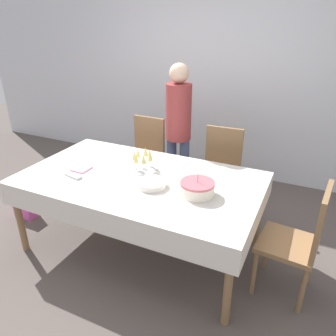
{
  "coord_description": "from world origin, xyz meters",
  "views": [
    {
      "loc": [
        1.33,
        -2.23,
        2.03
      ],
      "look_at": [
        0.25,
        0.05,
        0.86
      ],
      "focal_mm": 35.0,
      "sensor_mm": 36.0,
      "label": 1
    }
  ],
  "objects_px": {
    "dining_chair_far_right": "(220,168)",
    "person_standing": "(178,123)",
    "dining_chair_right_end": "(301,238)",
    "champagne_tray": "(143,160)",
    "birthday_cake": "(197,188)",
    "plate_stack_main": "(152,184)",
    "dining_chair_far_left": "(145,154)",
    "gift_bag": "(25,207)"
  },
  "relations": [
    {
      "from": "champagne_tray",
      "to": "dining_chair_right_end",
      "type": "bearing_deg",
      "value": -6.89
    },
    {
      "from": "plate_stack_main",
      "to": "person_standing",
      "type": "relative_size",
      "value": 0.15
    },
    {
      "from": "dining_chair_far_right",
      "to": "person_standing",
      "type": "distance_m",
      "value": 0.68
    },
    {
      "from": "champagne_tray",
      "to": "gift_bag",
      "type": "xyz_separation_m",
      "value": [
        -1.36,
        -0.27,
        -0.71
      ]
    },
    {
      "from": "dining_chair_far_left",
      "to": "dining_chair_far_right",
      "type": "relative_size",
      "value": 1.0
    },
    {
      "from": "dining_chair_right_end",
      "to": "champagne_tray",
      "type": "xyz_separation_m",
      "value": [
        -1.43,
        0.17,
        0.3
      ]
    },
    {
      "from": "dining_chair_far_left",
      "to": "person_standing",
      "type": "distance_m",
      "value": 0.6
    },
    {
      "from": "dining_chair_far_left",
      "to": "dining_chair_right_end",
      "type": "relative_size",
      "value": 1.0
    },
    {
      "from": "birthday_cake",
      "to": "plate_stack_main",
      "type": "bearing_deg",
      "value": -175.04
    },
    {
      "from": "champagne_tray",
      "to": "plate_stack_main",
      "type": "bearing_deg",
      "value": -48.77
    },
    {
      "from": "dining_chair_far_right",
      "to": "dining_chair_right_end",
      "type": "distance_m",
      "value": 1.3
    },
    {
      "from": "birthday_cake",
      "to": "champagne_tray",
      "type": "xyz_separation_m",
      "value": [
        -0.63,
        0.23,
        0.04
      ]
    },
    {
      "from": "dining_chair_far_left",
      "to": "champagne_tray",
      "type": "height_order",
      "value": "dining_chair_far_left"
    },
    {
      "from": "dining_chair_far_right",
      "to": "gift_bag",
      "type": "xyz_separation_m",
      "value": [
        -1.88,
        -1.03,
        -0.41
      ]
    },
    {
      "from": "plate_stack_main",
      "to": "champagne_tray",
      "type": "bearing_deg",
      "value": 131.23
    },
    {
      "from": "dining_chair_right_end",
      "to": "dining_chair_far_right",
      "type": "bearing_deg",
      "value": 134.28
    },
    {
      "from": "birthday_cake",
      "to": "plate_stack_main",
      "type": "height_order",
      "value": "birthday_cake"
    },
    {
      "from": "dining_chair_far_right",
      "to": "champagne_tray",
      "type": "relative_size",
      "value": 3.38
    },
    {
      "from": "plate_stack_main",
      "to": "person_standing",
      "type": "height_order",
      "value": "person_standing"
    },
    {
      "from": "champagne_tray",
      "to": "gift_bag",
      "type": "height_order",
      "value": "champagne_tray"
    },
    {
      "from": "dining_chair_far_right",
      "to": "birthday_cake",
      "type": "xyz_separation_m",
      "value": [
        0.1,
        -0.99,
        0.27
      ]
    },
    {
      "from": "birthday_cake",
      "to": "person_standing",
      "type": "distance_m",
      "value": 1.22
    },
    {
      "from": "dining_chair_far_right",
      "to": "gift_bag",
      "type": "distance_m",
      "value": 2.18
    },
    {
      "from": "dining_chair_right_end",
      "to": "birthday_cake",
      "type": "xyz_separation_m",
      "value": [
        -0.81,
        -0.06,
        0.27
      ]
    },
    {
      "from": "birthday_cake",
      "to": "person_standing",
      "type": "height_order",
      "value": "person_standing"
    },
    {
      "from": "birthday_cake",
      "to": "gift_bag",
      "type": "distance_m",
      "value": 2.09
    },
    {
      "from": "plate_stack_main",
      "to": "dining_chair_far_left",
      "type": "bearing_deg",
      "value": 121.86
    },
    {
      "from": "dining_chair_far_right",
      "to": "person_standing",
      "type": "height_order",
      "value": "person_standing"
    },
    {
      "from": "gift_bag",
      "to": "birthday_cake",
      "type": "bearing_deg",
      "value": 1.02
    },
    {
      "from": "plate_stack_main",
      "to": "dining_chair_right_end",
      "type": "bearing_deg",
      "value": 4.54
    },
    {
      "from": "birthday_cake",
      "to": "person_standing",
      "type": "xyz_separation_m",
      "value": [
        -0.62,
        1.04,
        0.17
      ]
    },
    {
      "from": "dining_chair_right_end",
      "to": "person_standing",
      "type": "distance_m",
      "value": 1.79
    },
    {
      "from": "dining_chair_right_end",
      "to": "plate_stack_main",
      "type": "xyz_separation_m",
      "value": [
        -1.2,
        -0.1,
        0.23
      ]
    },
    {
      "from": "champagne_tray",
      "to": "birthday_cake",
      "type": "bearing_deg",
      "value": -20.56
    },
    {
      "from": "dining_chair_far_right",
      "to": "person_standing",
      "type": "relative_size",
      "value": 0.6
    },
    {
      "from": "gift_bag",
      "to": "dining_chair_far_left",
      "type": "bearing_deg",
      "value": 47.16
    },
    {
      "from": "dining_chair_far_right",
      "to": "plate_stack_main",
      "type": "bearing_deg",
      "value": -105.81
    },
    {
      "from": "birthday_cake",
      "to": "champagne_tray",
      "type": "height_order",
      "value": "birthday_cake"
    },
    {
      "from": "dining_chair_right_end",
      "to": "plate_stack_main",
      "type": "relative_size",
      "value": 3.91
    },
    {
      "from": "dining_chair_far_left",
      "to": "plate_stack_main",
      "type": "height_order",
      "value": "dining_chair_far_left"
    },
    {
      "from": "dining_chair_right_end",
      "to": "champagne_tray",
      "type": "relative_size",
      "value": 3.38
    },
    {
      "from": "dining_chair_far_right",
      "to": "person_standing",
      "type": "xyz_separation_m",
      "value": [
        -0.52,
        0.05,
        0.43
      ]
    }
  ]
}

